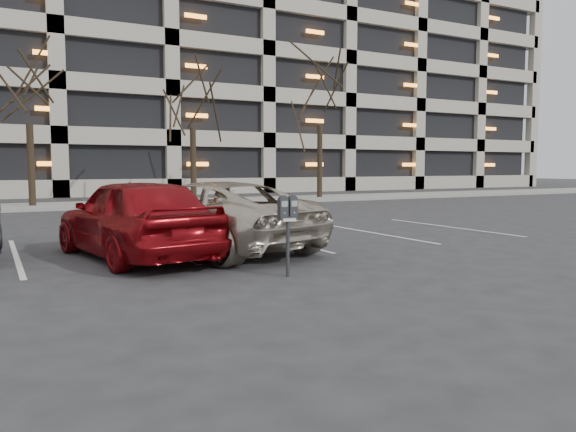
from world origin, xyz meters
name	(u,v)px	position (x,y,z in m)	size (l,w,h in m)	color
ground	(264,257)	(0.00, 0.00, 0.00)	(140.00, 140.00, 0.00)	#28282B
sidewalk	(107,205)	(0.00, 16.00, 0.06)	(80.00, 4.00, 0.12)	gray
stall_lines	(160,246)	(-1.40, 2.30, 0.01)	(16.90, 5.20, 0.00)	silver
parking_garage	(216,73)	(12.00, 33.84, 9.26)	(52.00, 20.00, 19.00)	black
tree_b	(27,73)	(-3.00, 16.00, 5.55)	(3.38, 3.38, 7.68)	black
tree_c	(192,81)	(4.00, 16.00, 5.72)	(3.48, 3.48, 7.92)	black
tree_d	(320,79)	(11.00, 16.00, 6.31)	(3.84, 3.84, 8.73)	black
parking_meter	(288,216)	(-0.52, -1.93, 0.96)	(0.32, 0.13, 1.25)	black
suv_silver	(209,216)	(-0.63, 1.30, 0.71)	(3.76, 5.60, 1.43)	beige
car_red	(135,218)	(-2.22, 0.97, 0.77)	(1.83, 4.54, 1.55)	maroon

